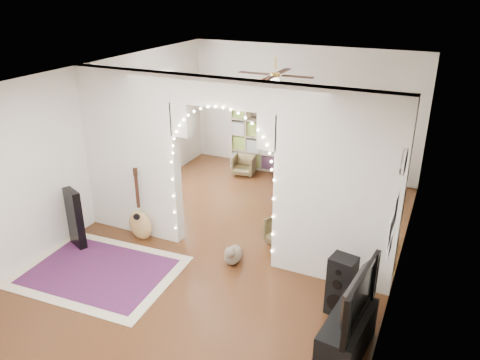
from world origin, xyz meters
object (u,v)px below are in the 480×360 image
at_px(dining_chair_left, 244,165).
at_px(bookcase, 263,136).
at_px(media_console, 347,336).
at_px(dining_table, 328,159).
at_px(acoustic_guitar, 139,214).
at_px(dining_chair_right, 284,232).
at_px(floor_speaker, 341,286).

bearing_deg(dining_chair_left, bookcase, 57.59).
height_order(media_console, bookcase, bookcase).
bearing_deg(bookcase, dining_table, -26.85).
height_order(media_console, dining_table, dining_table).
distance_m(dining_table, dining_chair_left, 1.90).
xyz_separation_m(acoustic_guitar, dining_table, (2.23, 3.13, 0.22)).
distance_m(media_console, dining_chair_right, 2.43).
bearing_deg(floor_speaker, dining_table, 118.14).
relative_size(acoustic_guitar, media_console, 1.06).
height_order(bookcase, dining_chair_right, bookcase).
distance_m(acoustic_guitar, dining_chair_left, 3.27).
distance_m(acoustic_guitar, floor_speaker, 3.40).
bearing_deg(floor_speaker, media_console, -60.38).
height_order(dining_table, dining_chair_right, dining_table).
xyz_separation_m(floor_speaker, dining_chair_left, (-2.98, 3.69, -0.19)).
relative_size(bookcase, dining_chair_right, 3.04).
bearing_deg(dining_table, acoustic_guitar, -128.92).
xyz_separation_m(media_console, bookcase, (-2.99, 4.89, 0.49)).
distance_m(bookcase, dining_chair_left, 0.77).
bearing_deg(media_console, acoustic_guitar, 168.73).
bearing_deg(acoustic_guitar, dining_chair_right, 0.48).
bearing_deg(floor_speaker, dining_chair_left, 139.39).
bearing_deg(dining_table, dining_chair_right, -94.94).
relative_size(dining_table, dining_chair_right, 2.55).
distance_m(acoustic_guitar, bookcase, 3.81).
relative_size(dining_table, dining_chair_left, 2.65).
bearing_deg(acoustic_guitar, media_console, -37.85).
height_order(floor_speaker, dining_chair_right, floor_speaker).
xyz_separation_m(media_console, dining_table, (-1.38, 4.27, 0.43)).
bearing_deg(dining_chair_left, floor_speaker, -59.41).
relative_size(dining_chair_left, dining_chair_right, 0.96).
bearing_deg(dining_table, bookcase, 155.49).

